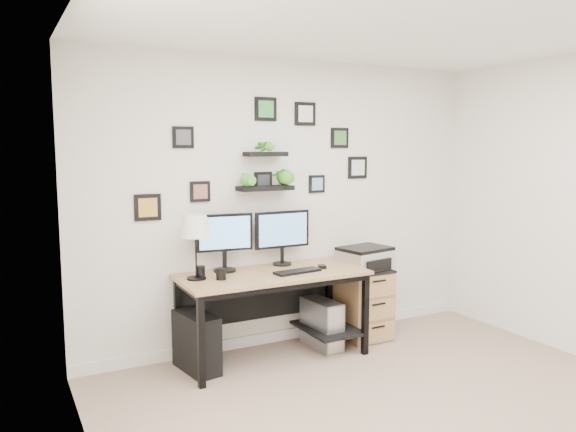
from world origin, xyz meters
TOP-DOWN VIEW (x-y plane):
  - room at (0.00, 1.98)m, footprint 4.00×4.00m
  - desk at (-0.33, 1.67)m, footprint 1.60×0.70m
  - monitor_left at (-0.71, 1.86)m, footprint 0.49×0.21m
  - monitor_right at (-0.15, 1.87)m, footprint 0.53×0.17m
  - keyboard at (-0.18, 1.54)m, footprint 0.43×0.18m
  - mouse at (0.10, 1.59)m, footprint 0.09×0.11m
  - table_lamp at (-1.02, 1.71)m, footprint 0.26×0.26m
  - mug at (-0.84, 1.60)m, footprint 0.08×0.08m
  - pen_cup at (-0.97, 1.74)m, footprint 0.08×0.08m
  - pc_tower_black at (-1.04, 1.67)m, footprint 0.28×0.50m
  - pc_tower_grey at (0.14, 1.65)m, footprint 0.23×0.45m
  - file_cabinet at (0.63, 1.72)m, footprint 0.43×0.53m
  - printer at (0.63, 1.69)m, footprint 0.51×0.43m
  - wall_decor at (-0.27, 1.93)m, footprint 2.28×0.18m

SIDE VIEW (x-z plane):
  - room at x=0.00m, z-range -1.95..2.05m
  - pc_tower_grey at x=0.14m, z-range 0.00..0.44m
  - pc_tower_black at x=-1.04m, z-range 0.00..0.47m
  - file_cabinet at x=0.63m, z-range 0.00..0.67m
  - desk at x=-0.33m, z-range 0.25..1.00m
  - keyboard at x=-0.18m, z-range 0.75..0.77m
  - mouse at x=0.10m, z-range 0.75..0.78m
  - printer at x=0.63m, z-range 0.67..0.88m
  - mug at x=-0.84m, z-range 0.75..0.84m
  - pen_cup at x=-0.97m, z-range 0.75..0.85m
  - monitor_left at x=-0.71m, z-range 0.79..1.29m
  - monitor_right at x=-0.15m, z-range 0.80..1.29m
  - table_lamp at x=-1.02m, z-range 0.91..1.44m
  - wall_decor at x=-0.27m, z-range 1.14..2.18m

